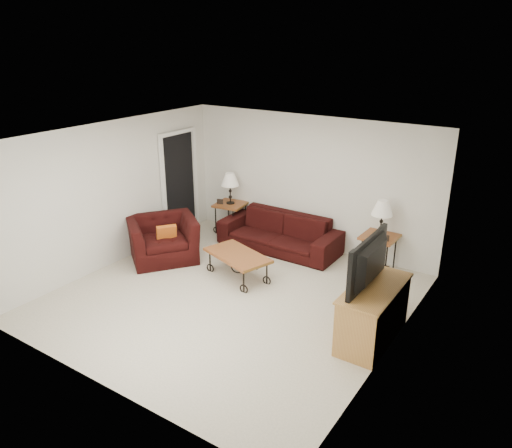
% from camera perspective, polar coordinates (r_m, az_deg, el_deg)
% --- Properties ---
extents(ground, '(5.00, 5.00, 0.00)m').
position_cam_1_polar(ground, '(7.82, -2.86, -8.40)').
color(ground, beige).
rests_on(ground, ground).
extents(wall_back, '(5.00, 0.02, 2.50)m').
position_cam_1_polar(wall_back, '(9.31, 6.15, 4.74)').
color(wall_back, silver).
rests_on(wall_back, ground).
extents(wall_front, '(5.00, 0.02, 2.50)m').
position_cam_1_polar(wall_front, '(5.66, -18.33, -7.30)').
color(wall_front, silver).
rests_on(wall_front, ground).
extents(wall_left, '(0.02, 5.00, 2.50)m').
position_cam_1_polar(wall_left, '(8.93, -16.09, 3.32)').
color(wall_left, silver).
rests_on(wall_left, ground).
extents(wall_right, '(0.02, 5.00, 2.50)m').
position_cam_1_polar(wall_right, '(6.24, 15.83, -4.29)').
color(wall_right, silver).
rests_on(wall_right, ground).
extents(ceiling, '(5.00, 5.00, 0.00)m').
position_cam_1_polar(ceiling, '(6.95, -3.24, 9.89)').
color(ceiling, white).
rests_on(ceiling, wall_back).
extents(doorway, '(0.08, 0.94, 2.04)m').
position_cam_1_polar(doorway, '(10.07, -8.80, 4.49)').
color(doorway, black).
rests_on(doorway, ground).
extents(sofa, '(2.30, 0.90, 0.67)m').
position_cam_1_polar(sofa, '(9.37, 2.70, -0.97)').
color(sofa, black).
rests_on(sofa, ground).
extents(side_table_left, '(0.66, 0.66, 0.63)m').
position_cam_1_polar(side_table_left, '(10.17, -2.92, 0.70)').
color(side_table_left, brown).
rests_on(side_table_left, ground).
extents(side_table_right, '(0.59, 0.59, 0.63)m').
position_cam_1_polar(side_table_right, '(8.80, 13.87, -3.22)').
color(side_table_right, brown).
rests_on(side_table_right, ground).
extents(lamp_left, '(0.41, 0.41, 0.63)m').
position_cam_1_polar(lamp_left, '(9.97, -2.99, 4.10)').
color(lamp_left, black).
rests_on(lamp_left, side_table_left).
extents(lamp_right, '(0.36, 0.36, 0.63)m').
position_cam_1_polar(lamp_right, '(8.57, 14.23, 0.63)').
color(lamp_right, black).
rests_on(lamp_right, side_table_right).
extents(photo_frame_left, '(0.12, 0.06, 0.11)m').
position_cam_1_polar(photo_frame_left, '(10.02, -4.16, 2.59)').
color(photo_frame_left, black).
rests_on(photo_frame_left, side_table_left).
extents(photo_frame_right, '(0.13, 0.05, 0.11)m').
position_cam_1_polar(photo_frame_right, '(8.49, 14.67, -1.52)').
color(photo_frame_right, black).
rests_on(photo_frame_right, side_table_right).
extents(coffee_table, '(1.28, 0.95, 0.43)m').
position_cam_1_polar(coffee_table, '(8.32, -2.12, -4.81)').
color(coffee_table, brown).
rests_on(coffee_table, ground).
extents(armchair, '(1.53, 1.56, 0.76)m').
position_cam_1_polar(armchair, '(9.09, -10.66, -1.71)').
color(armchair, black).
rests_on(armchair, ground).
extents(throw_pillow, '(0.28, 0.33, 0.35)m').
position_cam_1_polar(throw_pillow, '(8.91, -10.24, -1.20)').
color(throw_pillow, '#D9521B').
rests_on(throw_pillow, armchair).
extents(tv_stand, '(0.54, 1.30, 0.78)m').
position_cam_1_polar(tv_stand, '(6.82, 13.30, -9.96)').
color(tv_stand, '#B88A44').
rests_on(tv_stand, ground).
extents(television, '(0.15, 1.16, 0.67)m').
position_cam_1_polar(television, '(6.49, 13.66, -4.41)').
color(television, black).
rests_on(television, tv_stand).
extents(backpack, '(0.35, 0.30, 0.38)m').
position_cam_1_polar(backpack, '(8.42, 12.57, -5.18)').
color(backpack, black).
rests_on(backpack, ground).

